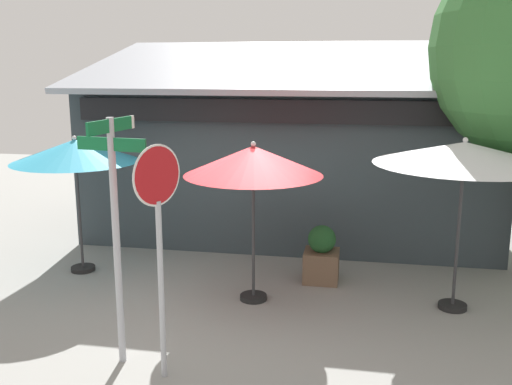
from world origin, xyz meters
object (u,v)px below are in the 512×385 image
stop_sign (159,221)px  patio_umbrella_crimson_center (253,162)px  patio_umbrella_ivory_right (464,154)px  patio_umbrella_teal_left (75,152)px  sidewalk_planter (321,256)px  street_sign_post (115,216)px

stop_sign → patio_umbrella_crimson_center: size_ratio=1.11×
patio_umbrella_crimson_center → patio_umbrella_ivory_right: 3.16m
patio_umbrella_crimson_center → patio_umbrella_ivory_right: size_ratio=0.96×
stop_sign → patio_umbrella_crimson_center: bearing=76.0°
patio_umbrella_teal_left → sidewalk_planter: patio_umbrella_teal_left is taller
street_sign_post → patio_umbrella_crimson_center: 2.64m
stop_sign → patio_umbrella_ivory_right: (3.78, 2.76, 0.48)m
patio_umbrella_ivory_right → patio_umbrella_teal_left: bearing=175.3°
street_sign_post → patio_umbrella_ivory_right: size_ratio=1.16×
stop_sign → patio_umbrella_ivory_right: bearing=36.1°
patio_umbrella_teal_left → patio_umbrella_crimson_center: size_ratio=0.97×
patio_umbrella_teal_left → sidewalk_planter: size_ratio=2.49×
street_sign_post → patio_umbrella_teal_left: 3.69m
patio_umbrella_teal_left → patio_umbrella_ivory_right: (6.53, -0.53, 0.22)m
patio_umbrella_ivory_right → sidewalk_planter: patio_umbrella_ivory_right is taller
street_sign_post → patio_umbrella_ivory_right: (4.44, 2.50, 0.52)m
patio_umbrella_teal_left → patio_umbrella_ivory_right: 6.55m
patio_umbrella_ivory_right → sidewalk_planter: bearing=158.8°
sidewalk_planter → street_sign_post: bearing=-124.8°
patio_umbrella_teal_left → patio_umbrella_crimson_center: patio_umbrella_crimson_center is taller
stop_sign → patio_umbrella_crimson_center: (0.63, 2.54, 0.31)m
street_sign_post → stop_sign: bearing=-21.9°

